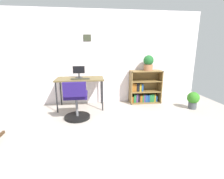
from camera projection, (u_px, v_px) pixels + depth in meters
ground_plane at (108, 147)px, 2.36m from camera, size 6.24×6.24×0.00m
wall_back at (99, 58)px, 4.15m from camera, size 5.20×0.12×2.32m
desk at (80, 81)px, 3.81m from camera, size 1.09×0.59×0.72m
monitor at (79, 72)px, 3.84m from camera, size 0.28×0.17×0.27m
keyboard at (80, 79)px, 3.67m from camera, size 0.42×0.12×0.02m
office_chair at (76, 102)px, 3.23m from camera, size 0.52×0.55×0.80m
bookshelf_low at (144, 89)px, 4.29m from camera, size 0.81×0.30×0.85m
potted_plant_on_shelf at (148, 63)px, 4.08m from camera, size 0.25×0.25×0.39m
potted_plant_floor at (193, 99)px, 3.85m from camera, size 0.28×0.28×0.41m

